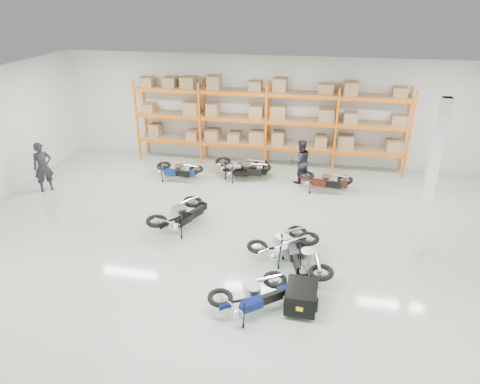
% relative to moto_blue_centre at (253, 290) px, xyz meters
% --- Properties ---
extents(room, '(18.00, 18.00, 18.00)m').
position_rel_moto_blue_centre_xyz_m(room, '(-0.93, 2.84, 1.71)').
color(room, '#ABBEAD').
rests_on(room, ground).
extents(pallet_rack, '(11.28, 0.98, 3.62)m').
position_rel_moto_blue_centre_xyz_m(pallet_rack, '(-0.93, 9.29, 1.71)').
color(pallet_rack, orange).
rests_on(pallet_rack, ground).
extents(structural_column, '(0.25, 0.25, 4.50)m').
position_rel_moto_blue_centre_xyz_m(structural_column, '(4.27, 3.34, 1.71)').
color(structural_column, white).
rests_on(structural_column, ground).
extents(moto_blue_centre, '(1.94, 1.79, 1.15)m').
position_rel_moto_blue_centre_xyz_m(moto_blue_centre, '(0.00, 0.00, 0.00)').
color(moto_blue_centre, '#07144F').
rests_on(moto_blue_centre, ground).
extents(moto_silver_left, '(1.85, 1.83, 1.13)m').
position_rel_moto_blue_centre_xyz_m(moto_silver_left, '(0.46, 2.39, -0.01)').
color(moto_silver_left, silver).
rests_on(moto_silver_left, ground).
extents(moto_black_far_left, '(1.72, 2.18, 1.27)m').
position_rel_moto_blue_centre_xyz_m(moto_black_far_left, '(-2.87, 3.41, 0.05)').
color(moto_black_far_left, black).
rests_on(moto_black_far_left, ground).
extents(moto_touring_right, '(1.40, 2.10, 1.25)m').
position_rel_moto_blue_centre_xyz_m(moto_touring_right, '(1.13, 1.80, 0.04)').
color(moto_touring_right, black).
rests_on(moto_touring_right, ground).
extents(trailer, '(0.81, 1.53, 0.64)m').
position_rel_moto_blue_centre_xyz_m(trailer, '(1.13, 0.20, -0.17)').
color(trailer, black).
rests_on(trailer, ground).
extents(moto_back_a, '(1.78, 1.02, 1.10)m').
position_rel_moto_blue_centre_xyz_m(moto_back_a, '(-4.18, 7.02, -0.02)').
color(moto_back_a, navy).
rests_on(moto_back_a, ground).
extents(moto_back_b, '(1.91, 0.96, 1.24)m').
position_rel_moto_blue_centre_xyz_m(moto_back_b, '(-1.77, 7.81, 0.04)').
color(moto_back_b, '#B7BEC1').
rests_on(moto_back_b, ground).
extents(moto_back_c, '(1.85, 1.10, 1.13)m').
position_rel_moto_blue_centre_xyz_m(moto_back_c, '(-1.53, 7.53, -0.01)').
color(moto_back_c, black).
rests_on(moto_back_c, ground).
extents(moto_back_d, '(1.82, 1.03, 1.13)m').
position_rel_moto_blue_centre_xyz_m(moto_back_d, '(1.58, 7.06, -0.01)').
color(moto_back_d, '#43150D').
rests_on(moto_back_d, ground).
extents(person_left, '(0.80, 0.80, 1.88)m').
position_rel_moto_blue_centre_xyz_m(person_left, '(-8.73, 5.11, 0.39)').
color(person_left, '#23222A').
rests_on(person_left, ground).
extents(person_back, '(1.06, 1.00, 1.74)m').
position_rel_moto_blue_centre_xyz_m(person_back, '(0.60, 7.65, 0.33)').
color(person_back, black).
rests_on(person_back, ground).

